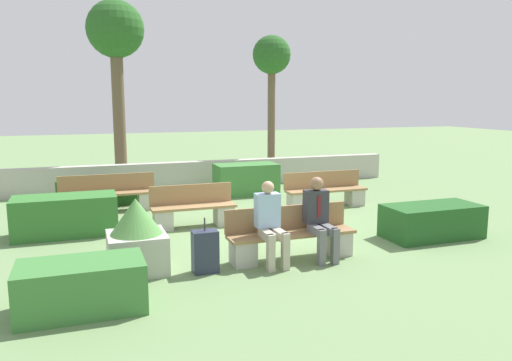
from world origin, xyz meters
TOP-DOWN VIEW (x-y plane):
  - ground_plane at (0.00, 0.00)m, footprint 60.00×60.00m
  - perimeter_wall at (0.00, 5.07)m, footprint 11.57×0.30m
  - bench_front at (-0.38, -1.97)m, footprint 2.13×0.49m
  - bench_left_side at (-1.44, 0.59)m, footprint 1.72×0.48m
  - bench_right_side at (-3.01, 2.65)m, footprint 2.19×0.49m
  - bench_back at (1.98, 1.39)m, footprint 2.02×0.48m
  - person_seated_man at (0.05, -2.11)m, footprint 0.38×0.64m
  - person_seated_woman at (-0.81, -2.12)m, footprint 0.38×0.64m
  - hedge_block_near_left at (-3.19, 3.56)m, footprint 1.93×0.83m
  - hedge_block_near_right at (-3.63, -3.01)m, footprint 1.51×0.82m
  - hedge_block_mid_left at (2.63, -1.69)m, footprint 1.82×0.89m
  - hedge_block_mid_right at (0.67, 3.54)m, footprint 1.68×0.88m
  - hedge_block_far_left at (-3.89, 0.78)m, footprint 1.89×0.86m
  - planter_corner_left at (-2.82, -1.77)m, footprint 0.86×0.86m
  - suitcase at (-1.87, -2.15)m, footprint 0.38×0.25m
  - tree_leftmost at (-2.39, 6.60)m, footprint 1.70×1.70m
  - tree_center_left at (2.44, 6.21)m, footprint 1.24×1.24m

SIDE VIEW (x-z plane):
  - ground_plane at x=0.00m, z-range 0.00..0.00m
  - hedge_block_mid_left at x=2.63m, z-range 0.00..0.62m
  - hedge_block_near_right at x=-3.63m, z-range 0.00..0.62m
  - bench_left_side at x=-1.44m, z-range -0.10..0.74m
  - suitcase at x=-1.87m, z-range -0.10..0.75m
  - bench_back at x=1.98m, z-range -0.09..0.76m
  - hedge_block_near_left at x=-3.19m, z-range 0.00..0.67m
  - bench_front at x=-0.38m, z-range -0.09..0.76m
  - bench_right_side at x=-3.01m, z-range -0.08..0.76m
  - hedge_block_far_left at x=-3.89m, z-range 0.00..0.76m
  - perimeter_wall at x=0.00m, z-range 0.00..0.78m
  - hedge_block_mid_right at x=0.67m, z-range 0.00..0.84m
  - planter_corner_left at x=-2.82m, z-range -0.03..1.10m
  - person_seated_woman at x=-0.81m, z-range 0.06..1.38m
  - person_seated_man at x=0.05m, z-range 0.07..1.41m
  - tree_center_left at x=2.44m, z-range 1.46..6.08m
  - tree_leftmost at x=-2.39m, z-range 1.63..7.12m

